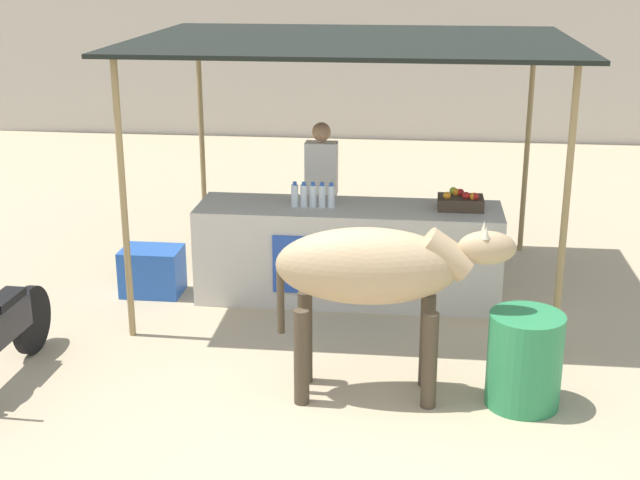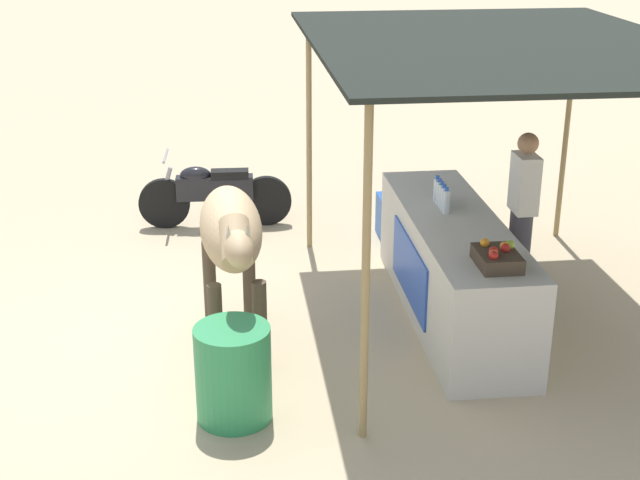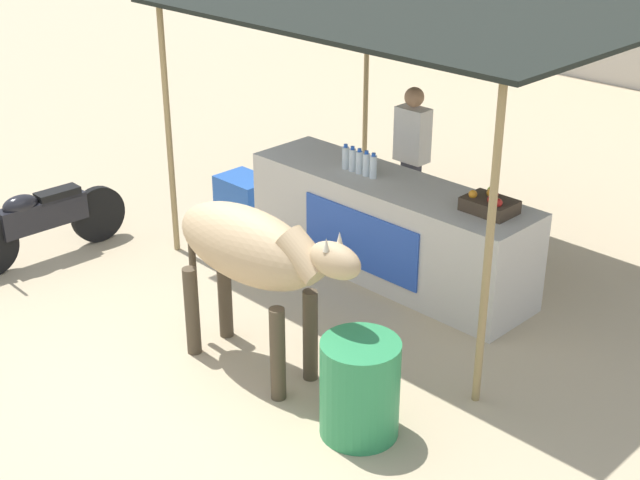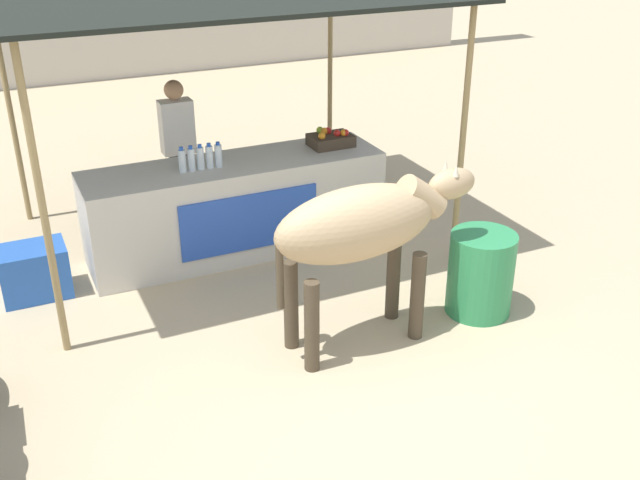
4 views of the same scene
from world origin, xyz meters
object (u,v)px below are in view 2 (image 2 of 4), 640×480
(cooler_box, at_px, (399,219))
(motorcycle_parked, at_px, (213,192))
(cow, at_px, (231,235))
(water_barrel, at_px, (233,373))
(stall_counter, at_px, (452,268))
(vendor_behind_counter, at_px, (522,214))
(fruit_crate, at_px, (497,257))

(cooler_box, relative_size, motorcycle_parked, 0.33)
(cooler_box, height_order, cow, cow)
(cow, xyz_separation_m, motorcycle_parked, (-3.03, -0.17, -0.60))
(cooler_box, distance_m, cow, 3.16)
(water_barrel, bearing_deg, stall_counter, 126.49)
(stall_counter, distance_m, water_barrel, 2.57)
(stall_counter, distance_m, vendor_behind_counter, 0.91)
(stall_counter, height_order, fruit_crate, fruit_crate)
(cow, bearing_deg, fruit_crate, 70.91)
(stall_counter, relative_size, fruit_crate, 6.82)
(cooler_box, height_order, motorcycle_parked, motorcycle_parked)
(vendor_behind_counter, bearing_deg, motorcycle_parked, -127.99)
(stall_counter, distance_m, fruit_crate, 1.22)
(fruit_crate, xyz_separation_m, cow, (-0.72, -2.08, -0.00))
(cooler_box, xyz_separation_m, motorcycle_parked, (-0.66, -2.10, 0.19))
(fruit_crate, distance_m, cow, 2.20)
(stall_counter, bearing_deg, fruit_crate, 2.76)
(stall_counter, relative_size, cooler_box, 5.00)
(stall_counter, bearing_deg, cow, -79.73)
(cooler_box, relative_size, cow, 0.33)
(cooler_box, bearing_deg, fruit_crate, 2.77)
(stall_counter, xyz_separation_m, cow, (0.37, -2.03, 0.55))
(vendor_behind_counter, xyz_separation_m, cooler_box, (-1.65, -0.85, -0.61))
(cooler_box, bearing_deg, cow, -39.18)
(fruit_crate, relative_size, vendor_behind_counter, 0.27)
(water_barrel, relative_size, motorcycle_parked, 0.42)
(fruit_crate, distance_m, cooler_box, 3.19)
(vendor_behind_counter, distance_m, motorcycle_parked, 3.77)
(vendor_behind_counter, bearing_deg, stall_counter, -64.69)
(stall_counter, distance_m, cow, 2.13)
(vendor_behind_counter, bearing_deg, fruit_crate, -25.88)
(fruit_crate, bearing_deg, motorcycle_parked, -149.02)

